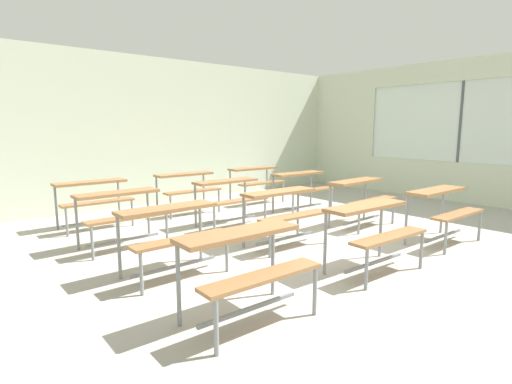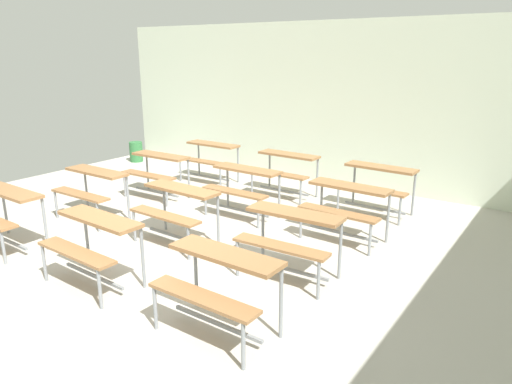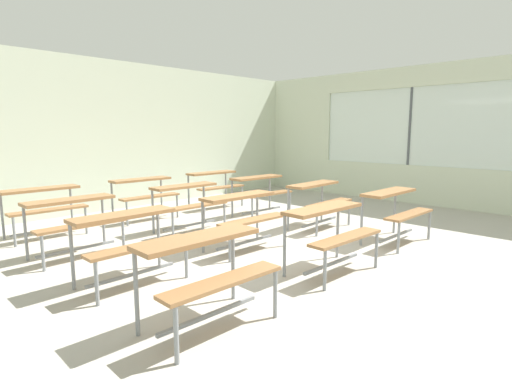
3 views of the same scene
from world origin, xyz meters
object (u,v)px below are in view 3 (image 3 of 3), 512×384
at_px(desk_bench_r0c2, 396,204).
at_px(desk_bench_r2c2, 261,186).
at_px(desk_bench_r1c1, 244,209).
at_px(desk_bench_r1c2, 319,194).
at_px(desk_bench_r3c2, 215,181).
at_px(desk_bench_r0c0, 207,260).
at_px(desk_bench_r3c0, 43,200).
at_px(desk_bench_r0c1, 331,224).
at_px(desk_bench_r1c0, 129,231).
at_px(desk_bench_r2c0, 74,213).
at_px(desk_bench_r2c1, 188,196).
at_px(desk_bench_r3c1, 144,189).

bearing_deg(desk_bench_r0c2, desk_bench_r2c2, 90.92).
bearing_deg(desk_bench_r1c1, desk_bench_r1c2, 1.64).
bearing_deg(desk_bench_r1c1, desk_bench_r3c2, 59.01).
relative_size(desk_bench_r0c0, desk_bench_r3c0, 1.01).
bearing_deg(desk_bench_r2c2, desk_bench_r0c0, -139.90).
bearing_deg(desk_bench_r0c1, desk_bench_r3c2, 69.84).
bearing_deg(desk_bench_r1c0, desk_bench_r0c1, -36.40).
relative_size(desk_bench_r0c2, desk_bench_r1c2, 0.99).
height_order(desk_bench_r1c0, desk_bench_r2c0, same).
xyz_separation_m(desk_bench_r2c1, desk_bench_r2c2, (1.69, 0.00, 0.00)).
distance_m(desk_bench_r0c0, desk_bench_r2c1, 3.26).
height_order(desk_bench_r2c1, desk_bench_r3c2, same).
bearing_deg(desk_bench_r2c1, desk_bench_r3c2, 39.10).
bearing_deg(desk_bench_r3c1, desk_bench_r2c2, -35.47).
xyz_separation_m(desk_bench_r0c2, desk_bench_r1c1, (-1.77, 1.32, 0.00)).
xyz_separation_m(desk_bench_r0c0, desk_bench_r1c2, (3.45, 1.35, 0.00)).
xyz_separation_m(desk_bench_r0c2, desk_bench_r2c0, (-3.51, 2.64, 0.00)).
bearing_deg(desk_bench_r2c2, desk_bench_r3c2, 94.70).
xyz_separation_m(desk_bench_r0c2, desk_bench_r2c2, (-0.01, 2.68, 0.00)).
height_order(desk_bench_r0c2, desk_bench_r1c2, same).
relative_size(desk_bench_r0c0, desk_bench_r2c0, 1.00).
height_order(desk_bench_r2c0, desk_bench_r2c1, same).
xyz_separation_m(desk_bench_r1c0, desk_bench_r2c2, (3.47, 1.40, 0.00)).
relative_size(desk_bench_r0c1, desk_bench_r3c0, 1.02).
height_order(desk_bench_r0c1, desk_bench_r1c1, same).
bearing_deg(desk_bench_r1c2, desk_bench_r0c0, -161.10).
distance_m(desk_bench_r2c1, desk_bench_r2c2, 1.69).
distance_m(desk_bench_r1c0, desk_bench_r1c2, 3.42).
distance_m(desk_bench_r2c0, desk_bench_r3c0, 1.33).
height_order(desk_bench_r1c0, desk_bench_r2c1, same).
distance_m(desk_bench_r0c1, desk_bench_r2c0, 3.23).
bearing_deg(desk_bench_r3c0, desk_bench_r1c1, -58.04).
distance_m(desk_bench_r0c2, desk_bench_r2c1, 3.17).
xyz_separation_m(desk_bench_r0c1, desk_bench_r2c0, (-1.80, 2.67, 0.00)).
distance_m(desk_bench_r1c2, desk_bench_r3c1, 3.15).
xyz_separation_m(desk_bench_r3c0, desk_bench_r3c2, (3.38, -0.00, 0.00)).
bearing_deg(desk_bench_r0c1, desk_bench_r0c2, 3.18).
height_order(desk_bench_r0c1, desk_bench_r1c0, same).
bearing_deg(desk_bench_r2c0, desk_bench_r0c2, -38.06).
relative_size(desk_bench_r1c0, desk_bench_r1c1, 0.99).
height_order(desk_bench_r2c2, desk_bench_r3c2, same).
height_order(desk_bench_r0c2, desk_bench_r3c1, same).
xyz_separation_m(desk_bench_r0c0, desk_bench_r1c1, (1.72, 1.35, 0.00)).
relative_size(desk_bench_r1c2, desk_bench_r2c0, 1.01).
height_order(desk_bench_r0c0, desk_bench_r1c2, same).
xyz_separation_m(desk_bench_r0c0, desk_bench_r2c2, (3.49, 2.72, 0.00)).
relative_size(desk_bench_r0c1, desk_bench_r3c1, 1.01).
bearing_deg(desk_bench_r1c2, desk_bench_r3c0, 139.45).
height_order(desk_bench_r1c0, desk_bench_r3c0, same).
height_order(desk_bench_r1c1, desk_bench_r3c0, same).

